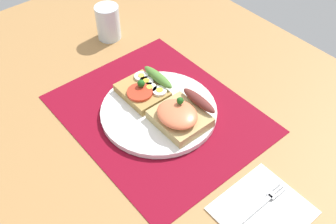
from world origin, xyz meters
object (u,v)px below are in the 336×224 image
plate (159,111)px  napkin (263,210)px  drinking_glass (108,22)px  sandwich_salmon (181,115)px  sandwich_egg_tomato (145,89)px  fork (261,205)px

plate → napkin: plate is taller
plate → drinking_glass: 30.91cm
sandwich_salmon → sandwich_egg_tomato: bearing=-177.2°
plate → sandwich_salmon: (5.64, 1.24, 2.64)cm
napkin → sandwich_egg_tomato: bearing=177.4°
fork → drinking_glass: 58.70cm
sandwich_egg_tomato → fork: sandwich_egg_tomato is taller
sandwich_egg_tomato → sandwich_salmon: 11.18cm
fork → drinking_glass: size_ratio=1.54×
napkin → drinking_glass: bearing=171.7°
sandwich_salmon → drinking_glass: 35.97cm
sandwich_salmon → fork: 22.86cm
plate → sandwich_egg_tomato: (-5.51, 0.70, 2.00)cm
plate → fork: plate is taller
sandwich_egg_tomato → drinking_glass: drinking_glass is taller
sandwich_egg_tomato → fork: 33.86cm
sandwich_egg_tomato → napkin: bearing=-2.6°
sandwich_egg_tomato → sandwich_salmon: bearing=2.8°
napkin → plate: bearing=178.3°
plate → fork: 28.27cm
sandwich_egg_tomato → napkin: (34.57, -1.56, -2.60)cm
drinking_glass → sandwich_salmon: bearing=-10.3°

